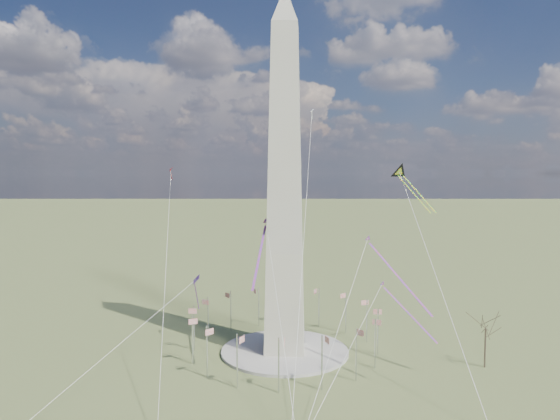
{
  "coord_description": "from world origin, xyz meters",
  "views": [
    {
      "loc": [
        7.4,
        -137.54,
        50.5
      ],
      "look_at": [
        -1.36,
        0.0,
        40.44
      ],
      "focal_mm": 32.0,
      "sensor_mm": 36.0,
      "label": 1
    }
  ],
  "objects": [
    {
      "name": "kite_streamer_right",
      "position": [
        31.45,
        -4.81,
        15.48
      ],
      "size": [
        13.09,
        14.84,
        12.8
      ],
      "rotation": [
        0.0,
        0.0,
        3.86
      ],
      "color": "red",
      "rests_on": "ground"
    },
    {
      "name": "kite_streamer_mid",
      "position": [
        -5.74,
        -7.56,
        32.02
      ],
      "size": [
        2.6,
        22.55,
        15.47
      ],
      "rotation": [
        0.0,
        0.0,
        3.09
      ],
      "color": "red",
      "rests_on": "ground"
    },
    {
      "name": "washington_monument",
      "position": [
        0.0,
        0.0,
        47.95
      ],
      "size": [
        15.56,
        15.56,
        100.0
      ],
      "color": "beige",
      "rests_on": "plaza"
    },
    {
      "name": "ground",
      "position": [
        0.0,
        0.0,
        0.0
      ],
      "size": [
        2000.0,
        2000.0,
        0.0
      ],
      "primitive_type": "plane",
      "color": "brown",
      "rests_on": "ground"
    },
    {
      "name": "tree_near",
      "position": [
        52.71,
        -7.55,
        11.02
      ],
      "size": [
        8.83,
        8.83,
        15.45
      ],
      "color": "#423428",
      "rests_on": "ground"
    },
    {
      "name": "kite_small_red",
      "position": [
        -42.31,
        36.45,
        51.63
      ],
      "size": [
        1.45,
        1.84,
        4.79
      ],
      "rotation": [
        0.0,
        0.0,
        2.96
      ],
      "color": "red",
      "rests_on": "ground"
    },
    {
      "name": "plaza",
      "position": [
        0.0,
        0.0,
        0.4
      ],
      "size": [
        36.0,
        36.0,
        0.8
      ],
      "primitive_type": "cylinder",
      "color": "#A39F95",
      "rests_on": "ground"
    },
    {
      "name": "kite_small_white",
      "position": [
        7.41,
        45.51,
        72.93
      ],
      "size": [
        1.38,
        1.29,
        3.84
      ],
      "rotation": [
        0.0,
        0.0,
        3.12
      ],
      "color": "white",
      "rests_on": "ground"
    },
    {
      "name": "kite_streamer_left",
      "position": [
        26.49,
        -12.69,
        28.09
      ],
      "size": [
        13.95,
        20.6,
        16.22
      ],
      "rotation": [
        0.0,
        0.0,
        3.71
      ],
      "color": "red",
      "rests_on": "ground"
    },
    {
      "name": "kite_diamond_purple",
      "position": [
        -26.66,
        6.34,
        18.2
      ],
      "size": [
        2.34,
        3.53,
        10.78
      ],
      "rotation": [
        0.0,
        0.0,
        2.98
      ],
      "color": "#381666",
      "rests_on": "ground"
    },
    {
      "name": "flagpole_ring",
      "position": [
        -0.0,
        -0.0,
        7.27
      ],
      "size": [
        54.4,
        54.4,
        13.0
      ],
      "color": "silver",
      "rests_on": "ground"
    },
    {
      "name": "kite_delta_black",
      "position": [
        33.22,
        8.12,
        50.11
      ],
      "size": [
        11.19,
        16.19,
        13.56
      ],
      "rotation": [
        0.0,
        0.0,
        3.63
      ],
      "color": "black",
      "rests_on": "ground"
    }
  ]
}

